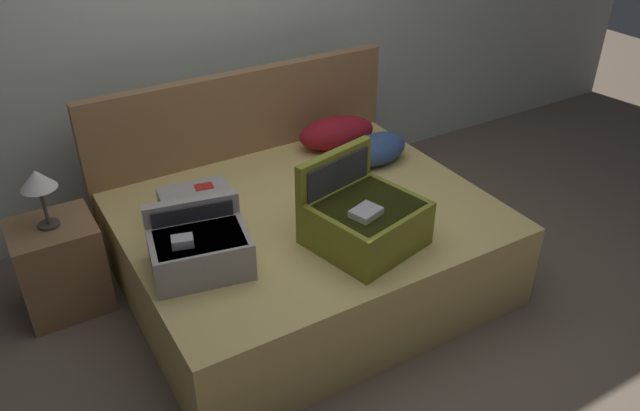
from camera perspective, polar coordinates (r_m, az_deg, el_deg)
ground_plane at (r=3.53m, az=2.37°, el=-10.60°), size 12.00×12.00×0.00m
back_wall at (r=4.22m, az=-9.97°, el=16.54°), size 8.00×0.10×2.60m
bed at (r=3.63m, az=-0.97°, el=-3.94°), size 1.98×1.60×0.52m
headboard at (r=4.14m, az=-6.83°, el=5.02°), size 2.02×0.08×1.06m
hard_case_large at (r=3.17m, az=4.01°, el=-1.17°), size 0.60×0.59×0.44m
hard_case_medium at (r=3.05m, az=-10.86°, el=-3.81°), size 0.52×0.44×0.30m
hard_case_small at (r=3.44m, az=-11.12°, el=0.03°), size 0.40×0.30×0.18m
pillow_near_headboard at (r=4.14m, az=1.52°, el=6.60°), size 0.55×0.33×0.21m
pillow_center_head at (r=3.97m, az=5.24°, el=5.13°), size 0.45×0.32×0.18m
nightstand at (r=3.77m, az=-22.45°, el=-5.10°), size 0.44×0.40×0.54m
table_lamp at (r=3.50m, az=-24.21°, el=1.93°), size 0.18×0.18×0.33m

